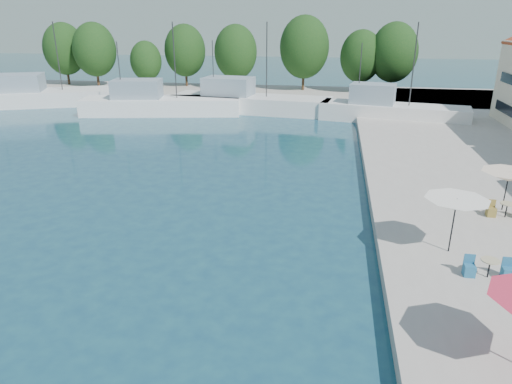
% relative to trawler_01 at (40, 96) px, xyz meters
% --- Properties ---
extents(quay_far, '(90.00, 16.00, 0.60)m').
position_rel_trawler_01_xyz_m(quay_far, '(24.55, 10.86, -0.77)').
color(quay_far, '#A8A198').
rests_on(quay_far, ground).
extents(hill_west, '(180.00, 40.00, 16.00)m').
position_rel_trawler_01_xyz_m(hill_west, '(2.55, 103.86, 6.93)').
color(hill_west, gray).
rests_on(hill_west, ground).
extents(hill_east, '(140.00, 40.00, 12.00)m').
position_rel_trawler_01_xyz_m(hill_east, '(72.55, 123.86, 4.93)').
color(hill_east, gray).
rests_on(hill_east, ground).
extents(trawler_01, '(22.41, 13.70, 10.20)m').
position_rel_trawler_01_xyz_m(trawler_01, '(0.00, 0.00, 0.00)').
color(trawler_01, white).
rests_on(trawler_01, ground).
extents(trawler_02, '(17.95, 7.73, 10.20)m').
position_rel_trawler_01_xyz_m(trawler_02, '(16.59, -2.96, 0.00)').
color(trawler_02, white).
rests_on(trawler_02, ground).
extents(trawler_03, '(18.70, 6.88, 10.20)m').
position_rel_trawler_01_xyz_m(trawler_03, '(26.24, 0.24, 0.00)').
color(trawler_03, silver).
rests_on(trawler_03, ground).
extents(trawler_04, '(15.30, 6.60, 10.20)m').
position_rel_trawler_01_xyz_m(trawler_04, '(41.88, -2.86, 0.00)').
color(trawler_04, silver).
rests_on(trawler_04, ground).
extents(tree_01, '(6.15, 6.15, 9.11)m').
position_rel_trawler_01_xyz_m(tree_01, '(-4.55, 14.26, 4.79)').
color(tree_01, '#3F2B19').
rests_on(tree_01, quay_far).
extents(tree_02, '(6.19, 6.19, 9.16)m').
position_rel_trawler_01_xyz_m(tree_02, '(1.04, 12.99, 4.82)').
color(tree_02, '#3F2B19').
rests_on(tree_02, quay_far).
extents(tree_03, '(4.48, 4.48, 6.64)m').
position_rel_trawler_01_xyz_m(tree_03, '(8.97, 12.75, 3.36)').
color(tree_03, '#3F2B19').
rests_on(tree_03, quay_far).
extents(tree_04, '(6.01, 6.01, 8.89)m').
position_rel_trawler_01_xyz_m(tree_04, '(13.99, 15.59, 4.66)').
color(tree_04, '#3F2B19').
rests_on(tree_04, quay_far).
extents(tree_05, '(6.01, 6.01, 8.89)m').
position_rel_trawler_01_xyz_m(tree_05, '(22.06, 13.67, 4.66)').
color(tree_05, '#3F2B19').
rests_on(tree_05, quay_far).
extents(tree_06, '(6.81, 6.81, 10.09)m').
position_rel_trawler_01_xyz_m(tree_06, '(31.61, 14.41, 5.36)').
color(tree_06, '#3F2B19').
rests_on(tree_06, quay_far).
extents(tree_07, '(5.57, 5.57, 8.25)m').
position_rel_trawler_01_xyz_m(tree_07, '(39.35, 13.67, 4.29)').
color(tree_07, '#3F2B19').
rests_on(tree_07, quay_far).
extents(tree_08, '(6.24, 6.24, 9.23)m').
position_rel_trawler_01_xyz_m(tree_08, '(43.57, 13.37, 4.86)').
color(tree_08, '#3F2B19').
rests_on(tree_08, quay_far).
extents(umbrella_white, '(2.66, 2.66, 2.44)m').
position_rel_trawler_01_xyz_m(umbrella_white, '(41.49, -33.06, 1.72)').
color(umbrella_white, black).
rests_on(umbrella_white, quay_right).
extents(umbrella_cream, '(2.75, 2.75, 2.10)m').
position_rel_trawler_01_xyz_m(umbrella_cream, '(45.29, -27.73, 1.38)').
color(umbrella_cream, black).
rests_on(umbrella_cream, quay_right).
extents(cafe_table_02, '(1.82, 0.70, 0.76)m').
position_rel_trawler_01_xyz_m(cafe_table_02, '(42.52, -35.05, -0.18)').
color(cafe_table_02, black).
rests_on(cafe_table_02, quay_right).
extents(cafe_table_03, '(1.82, 0.70, 0.76)m').
position_rel_trawler_01_xyz_m(cafe_table_03, '(45.12, -28.74, -0.18)').
color(cafe_table_03, black).
rests_on(cafe_table_03, quay_right).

